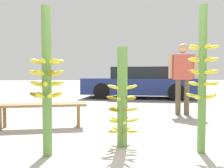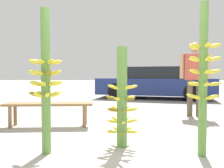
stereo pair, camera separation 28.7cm
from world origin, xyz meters
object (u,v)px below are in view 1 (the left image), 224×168
(banana_stalk_right, at_px, (202,77))
(market_bench, at_px, (41,107))
(banana_stalk_center, at_px, (122,99))
(parked_car, at_px, (140,83))
(banana_stalk_left, at_px, (47,81))
(vendor_person, at_px, (183,73))

(banana_stalk_right, bearing_deg, market_bench, 147.64)
(banana_stalk_center, relative_size, parked_car, 0.27)
(banana_stalk_left, distance_m, parked_car, 6.75)
(vendor_person, distance_m, parked_car, 3.90)
(banana_stalk_center, relative_size, banana_stalk_right, 0.74)
(banana_stalk_left, height_order, banana_stalk_right, banana_stalk_right)
(banana_stalk_center, distance_m, parked_car, 6.22)
(banana_stalk_center, bearing_deg, vendor_person, 52.12)
(banana_stalk_right, bearing_deg, banana_stalk_left, 178.84)
(banana_stalk_left, xyz_separation_m, parked_car, (2.37, 6.32, -0.25))
(banana_stalk_center, bearing_deg, market_bench, 140.16)
(banana_stalk_left, relative_size, vendor_person, 1.02)
(banana_stalk_right, distance_m, parked_car, 6.39)
(banana_stalk_right, height_order, vendor_person, banana_stalk_right)
(banana_stalk_right, relative_size, parked_car, 0.37)
(market_bench, bearing_deg, banana_stalk_right, -36.77)
(banana_stalk_center, height_order, market_bench, banana_stalk_center)
(banana_stalk_left, height_order, parked_car, banana_stalk_left)
(banana_stalk_right, xyz_separation_m, vendor_person, (0.77, 2.48, 0.09))
(banana_stalk_right, height_order, parked_car, banana_stalk_right)
(banana_stalk_center, distance_m, banana_stalk_right, 1.01)
(parked_car, bearing_deg, vendor_person, -163.32)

